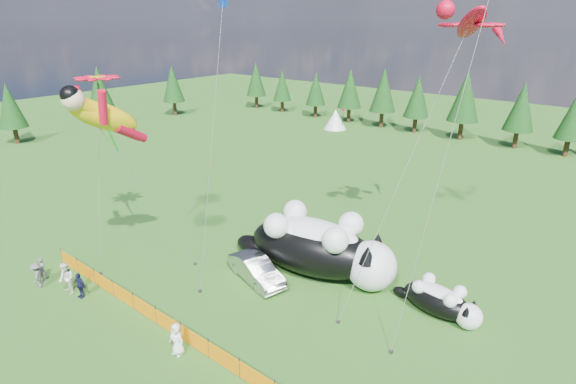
# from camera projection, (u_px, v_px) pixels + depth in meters

# --- Properties ---
(ground) EXTENTS (160.00, 160.00, 0.00)m
(ground) POSITION_uv_depth(u_px,v_px,m) (213.00, 304.00, 24.89)
(ground) COLOR #0D3509
(ground) RESTS_ON ground
(safety_fence) EXTENTS (22.06, 0.06, 1.10)m
(safety_fence) POSITION_uv_depth(u_px,v_px,m) (168.00, 324.00, 22.52)
(safety_fence) COLOR #262626
(safety_fence) RESTS_ON ground
(tree_line) EXTENTS (90.00, 4.00, 8.00)m
(tree_line) POSITION_uv_depth(u_px,v_px,m) (479.00, 111.00, 56.23)
(tree_line) COLOR black
(tree_line) RESTS_ON ground
(festival_tents) EXTENTS (50.00, 3.20, 2.80)m
(festival_tents) POSITION_uv_depth(u_px,v_px,m) (568.00, 155.00, 47.12)
(festival_tents) COLOR white
(festival_tents) RESTS_ON ground
(cat_large) EXTENTS (10.97, 5.14, 3.98)m
(cat_large) POSITION_uv_depth(u_px,v_px,m) (319.00, 246.00, 27.31)
(cat_large) COLOR black
(cat_large) RESTS_ON ground
(cat_small) EXTENTS (5.08, 2.19, 1.83)m
(cat_small) POSITION_uv_depth(u_px,v_px,m) (441.00, 300.00, 23.76)
(cat_small) COLOR black
(cat_small) RESTS_ON ground
(car) EXTENTS (4.68, 2.71, 1.46)m
(car) POSITION_uv_depth(u_px,v_px,m) (257.00, 270.00, 26.92)
(car) COLOR #B5B4B9
(car) RESTS_ON ground
(spectator_a) EXTENTS (0.64, 0.49, 1.58)m
(spectator_a) POSITION_uv_depth(u_px,v_px,m) (42.00, 270.00, 26.80)
(spectator_a) COLOR #58585D
(spectator_a) RESTS_ON ground
(spectator_b) EXTENTS (1.00, 0.65, 1.95)m
(spectator_b) POSITION_uv_depth(u_px,v_px,m) (66.00, 279.00, 25.53)
(spectator_b) COLOR white
(spectator_b) RESTS_ON ground
(spectator_c) EXTENTS (0.97, 0.60, 1.55)m
(spectator_c) POSITION_uv_depth(u_px,v_px,m) (80.00, 285.00, 25.28)
(spectator_c) COLOR #141638
(spectator_c) RESTS_ON ground
(spectator_d) EXTENTS (1.12, 1.08, 1.59)m
(spectator_d) POSITION_uv_depth(u_px,v_px,m) (37.00, 276.00, 26.20)
(spectator_d) COLOR #58585D
(spectator_d) RESTS_ON ground
(spectator_e) EXTENTS (0.87, 0.62, 1.68)m
(spectator_e) POSITION_uv_depth(u_px,v_px,m) (177.00, 339.00, 20.94)
(spectator_e) COLOR white
(spectator_e) RESTS_ON ground
(superhero_kite) EXTENTS (4.49, 6.14, 12.39)m
(superhero_kite) POSITION_uv_depth(u_px,v_px,m) (104.00, 116.00, 23.79)
(superhero_kite) COLOR #E0BB0B
(superhero_kite) RESTS_ON ground
(gecko_kite) EXTENTS (5.82, 12.93, 17.29)m
(gecko_kite) POSITION_uv_depth(u_px,v_px,m) (471.00, 23.00, 23.92)
(gecko_kite) COLOR red
(gecko_kite) RESTS_ON ground
(flower_kite) EXTENTS (3.02, 4.08, 11.79)m
(flower_kite) POSITION_uv_depth(u_px,v_px,m) (97.00, 81.00, 26.38)
(flower_kite) COLOR red
(flower_kite) RESTS_ON ground
(diamond_kite_a) EXTENTS (3.35, 6.14, 16.97)m
(diamond_kite_a) POSITION_uv_depth(u_px,v_px,m) (222.00, 16.00, 26.08)
(diamond_kite_a) COLOR #0C36BC
(diamond_kite_a) RESTS_ON ground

